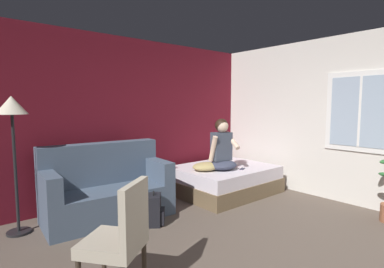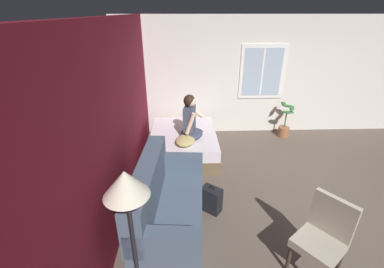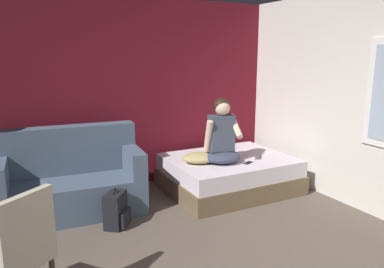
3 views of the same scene
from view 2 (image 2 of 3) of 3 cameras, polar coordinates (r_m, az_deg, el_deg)
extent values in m
plane|color=brown|center=(4.79, 26.85, -12.67)|extent=(40.00, 40.00, 0.00)
cube|color=maroon|center=(3.64, -16.86, 1.84)|extent=(10.31, 0.16, 2.70)
cube|color=silver|center=(6.52, 18.42, 11.94)|extent=(0.16, 7.58, 2.70)
cube|color=white|center=(6.28, 15.35, 13.12)|extent=(0.02, 1.04, 1.24)
cube|color=#9EB2C6|center=(6.26, 15.39, 13.08)|extent=(0.01, 0.88, 1.08)
cube|color=white|center=(6.26, 15.39, 13.08)|extent=(0.01, 0.04, 1.08)
cube|color=brown|center=(5.47, -1.91, -3.00)|extent=(1.74, 1.39, 0.26)
cube|color=silver|center=(5.36, -1.94, -0.75)|extent=(1.69, 1.35, 0.22)
cube|color=#47566B|center=(3.68, -4.37, -18.03)|extent=(1.76, 0.92, 0.44)
cube|color=#47566B|center=(3.38, -9.82, -11.31)|extent=(1.71, 0.37, 0.60)
cube|color=#47566B|center=(2.88, -6.41, -22.96)|extent=(0.24, 0.81, 0.32)
cube|color=#47566B|center=(4.04, -3.38, -6.63)|extent=(0.24, 0.81, 0.32)
cylinder|color=#382D23|center=(3.44, 20.68, -24.43)|extent=(0.04, 0.04, 0.40)
cylinder|color=#382D23|center=(3.70, 24.05, -20.85)|extent=(0.04, 0.04, 0.40)
cylinder|color=#382D23|center=(3.63, 29.88, -23.50)|extent=(0.04, 0.04, 0.40)
cube|color=#B2A893|center=(3.35, 26.27, -21.18)|extent=(0.64, 0.64, 0.10)
cube|color=#B2A893|center=(3.31, 28.85, -15.68)|extent=(0.40, 0.33, 0.48)
ellipsoid|color=#383D51|center=(5.08, -0.11, 0.09)|extent=(0.60, 0.53, 0.16)
cube|color=#3F4756|center=(4.96, -0.57, 3.46)|extent=(0.36, 0.26, 0.48)
cylinder|color=beige|center=(4.78, -0.38, 2.31)|extent=(0.12, 0.22, 0.44)
cylinder|color=beige|center=(5.07, 0.65, 5.17)|extent=(0.15, 0.38, 0.29)
sphere|color=beige|center=(4.84, -0.35, 7.23)|extent=(0.21, 0.21, 0.21)
ellipsoid|color=black|center=(4.84, -0.59, 7.41)|extent=(0.27, 0.26, 0.23)
cube|color=black|center=(3.98, 4.31, -14.33)|extent=(0.33, 0.35, 0.40)
cube|color=black|center=(4.12, 5.13, -14.43)|extent=(0.19, 0.22, 0.18)
torus|color=black|center=(3.85, 4.41, -11.87)|extent=(0.06, 0.08, 0.09)
ellipsoid|color=tan|center=(4.85, -1.50, -1.41)|extent=(0.54, 0.45, 0.14)
cube|color=black|center=(5.39, 1.83, 0.77)|extent=(0.16, 0.12, 0.01)
cylinder|color=black|center=(2.59, -12.35, -25.71)|extent=(0.04, 0.04, 1.45)
cone|color=beige|center=(2.02, -14.58, -10.60)|extent=(0.36, 0.36, 0.22)
cylinder|color=#995B3D|center=(6.59, 19.66, 0.51)|extent=(0.26, 0.26, 0.24)
cylinder|color=#426033|center=(6.48, 20.05, 2.91)|extent=(0.03, 0.03, 0.36)
ellipsoid|color=#2D6B33|center=(6.30, 20.52, 4.57)|extent=(0.15, 0.29, 0.06)
ellipsoid|color=#2D6B33|center=(6.46, 20.61, 5.83)|extent=(0.22, 0.29, 0.06)
ellipsoid|color=#2D6B33|center=(6.32, 19.68, 6.33)|extent=(0.29, 0.15, 0.06)
ellipsoid|color=#2D6B33|center=(6.37, 21.33, 5.25)|extent=(0.30, 0.21, 0.06)
camera|label=1|loc=(3.97, 68.28, -8.41)|focal=28.00mm
camera|label=3|loc=(4.81, 61.53, 2.25)|focal=35.00mm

